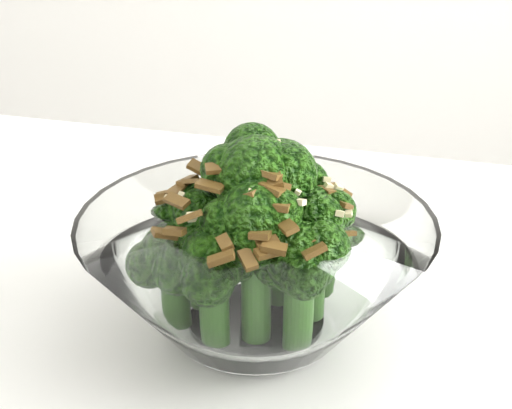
{
  "coord_description": "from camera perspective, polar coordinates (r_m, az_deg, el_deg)",
  "views": [
    {
      "loc": [
        -0.02,
        -0.3,
        1.06
      ],
      "look_at": [
        -0.02,
        0.15,
        0.85
      ],
      "focal_mm": 55.0,
      "sensor_mm": 36.0,
      "label": 1
    }
  ],
  "objects": [
    {
      "name": "broccoli_dish",
      "position": [
        0.51,
        0.03,
        -4.31
      ],
      "size": [
        0.23,
        0.23,
        0.14
      ],
      "color": "white",
      "rests_on": "table"
    }
  ]
}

